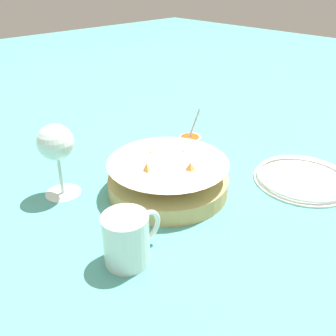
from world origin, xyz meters
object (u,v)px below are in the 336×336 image
at_px(food_basket, 168,178).
at_px(side_plate, 303,178).
at_px(wine_glass, 56,145).
at_px(beer_mug, 127,240).
at_px(sauce_cup, 190,142).

xyz_separation_m(food_basket, side_plate, (0.24, -0.18, -0.02)).
relative_size(food_basket, side_plate, 1.17).
bearing_deg(wine_glass, beer_mug, -96.29).
xyz_separation_m(sauce_cup, wine_glass, (-0.35, 0.03, 0.09)).
bearing_deg(side_plate, food_basket, 143.81).
bearing_deg(wine_glass, sauce_cup, -5.70).
distance_m(sauce_cup, beer_mug, 0.43).
bearing_deg(sauce_cup, wine_glass, 174.30).
bearing_deg(food_basket, wine_glass, 138.24).
relative_size(sauce_cup, side_plate, 0.47).
relative_size(wine_glass, beer_mug, 1.41).
xyz_separation_m(sauce_cup, beer_mug, (-0.37, -0.21, 0.02)).
bearing_deg(food_basket, beer_mug, -151.10).
distance_m(wine_glass, beer_mug, 0.26).
height_order(sauce_cup, beer_mug, sauce_cup).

